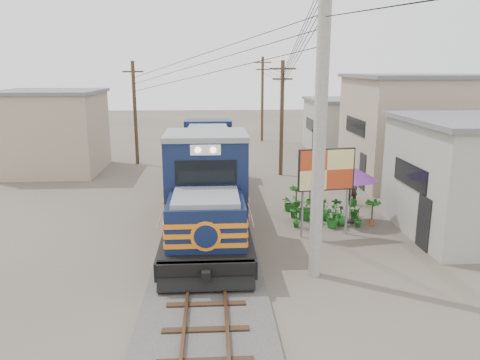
{
  "coord_description": "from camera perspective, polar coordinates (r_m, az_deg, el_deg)",
  "views": [
    {
      "loc": [
        0.23,
        -14.45,
        6.6
      ],
      "look_at": [
        1.32,
        3.68,
        2.2
      ],
      "focal_mm": 35.0,
      "sensor_mm": 36.0,
      "label": 1
    }
  ],
  "objects": [
    {
      "name": "ground",
      "position": [
        15.89,
        -4.04,
        -10.97
      ],
      "size": [
        120.0,
        120.0,
        0.0
      ],
      "primitive_type": "plane",
      "color": "#473F35",
      "rests_on": "ground"
    },
    {
      "name": "ballast",
      "position": [
        25.3,
        -3.85,
        -1.35
      ],
      "size": [
        3.6,
        70.0,
        0.16
      ],
      "primitive_type": "cube",
      "color": "#595651",
      "rests_on": "ground"
    },
    {
      "name": "track",
      "position": [
        25.26,
        -3.85,
        -0.96
      ],
      "size": [
        1.15,
        70.0,
        0.12
      ],
      "color": "#51331E",
      "rests_on": "ground"
    },
    {
      "name": "locomotive",
      "position": [
        21.43,
        -3.97,
        0.61
      ],
      "size": [
        3.06,
        16.66,
        4.13
      ],
      "color": "black",
      "rests_on": "ground"
    },
    {
      "name": "utility_pole_main",
      "position": [
        14.42,
        9.76,
        7.05
      ],
      "size": [
        0.4,
        0.4,
        10.0
      ],
      "color": "#9E9B93",
      "rests_on": "ground"
    },
    {
      "name": "wooden_pole_mid",
      "position": [
        28.92,
        5.11,
        7.76
      ],
      "size": [
        1.6,
        0.24,
        7.0
      ],
      "color": "#4C3826",
      "rests_on": "ground"
    },
    {
      "name": "wooden_pole_far",
      "position": [
        42.78,
        2.74,
        10.02
      ],
      "size": [
        1.6,
        0.24,
        7.5
      ],
      "color": "#4C3826",
      "rests_on": "ground"
    },
    {
      "name": "wooden_pole_left",
      "position": [
        33.0,
        -12.68,
        8.2
      ],
      "size": [
        1.6,
        0.24,
        7.0
      ],
      "color": "#4C3826",
      "rests_on": "ground"
    },
    {
      "name": "power_lines",
      "position": [
        22.97,
        -4.54,
        15.98
      ],
      "size": [
        9.65,
        19.0,
        3.3
      ],
      "color": "black",
      "rests_on": "ground"
    },
    {
      "name": "shophouse_mid",
      "position": [
        29.36,
        21.4,
        5.85
      ],
      "size": [
        8.4,
        7.35,
        6.2
      ],
      "color": "gray",
      "rests_on": "ground"
    },
    {
      "name": "shophouse_back",
      "position": [
        38.27,
        13.01,
        6.53
      ],
      "size": [
        6.3,
        6.3,
        4.2
      ],
      "color": "gray",
      "rests_on": "ground"
    },
    {
      "name": "shophouse_left",
      "position": [
        32.37,
        -21.95,
        5.55
      ],
      "size": [
        6.3,
        6.3,
        5.2
      ],
      "color": "gray",
      "rests_on": "ground"
    },
    {
      "name": "billboard",
      "position": [
        18.5,
        10.49,
        0.96
      ],
      "size": [
        2.29,
        0.45,
        3.55
      ],
      "rotation": [
        0.0,
        0.0,
        0.14
      ],
      "color": "#99999E",
      "rests_on": "ground"
    },
    {
      "name": "market_umbrella",
      "position": [
        20.47,
        13.5,
        0.79
      ],
      "size": [
        2.48,
        2.48,
        2.49
      ],
      "rotation": [
        0.0,
        0.0,
        -0.11
      ],
      "color": "black",
      "rests_on": "ground"
    },
    {
      "name": "vendor",
      "position": [
        23.52,
        13.5,
        -1.12
      ],
      "size": [
        0.59,
        0.42,
        1.54
      ],
      "primitive_type": "imported",
      "rotation": [
        0.0,
        0.0,
        3.23
      ],
      "color": "black",
      "rests_on": "ground"
    },
    {
      "name": "plant_nursery",
      "position": [
        20.83,
        9.48,
        -3.65
      ],
      "size": [
        3.45,
        3.42,
        1.13
      ],
      "color": "#1E611B",
      "rests_on": "ground"
    }
  ]
}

